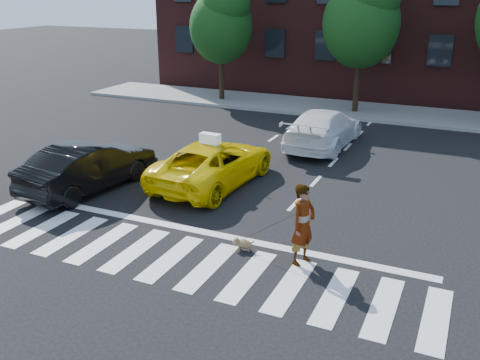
% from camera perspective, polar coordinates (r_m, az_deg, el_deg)
% --- Properties ---
extents(ground, '(120.00, 120.00, 0.00)m').
position_cam_1_polar(ground, '(12.97, -7.39, -8.30)').
color(ground, black).
rests_on(ground, ground).
extents(crosswalk, '(13.00, 2.40, 0.01)m').
position_cam_1_polar(crosswalk, '(12.97, -7.39, -8.28)').
color(crosswalk, silver).
rests_on(crosswalk, ground).
extents(stop_line, '(12.00, 0.30, 0.01)m').
position_cam_1_polar(stop_line, '(14.20, -4.02, -5.53)').
color(stop_line, silver).
rests_on(stop_line, ground).
extents(sidewalk_far, '(30.00, 4.00, 0.15)m').
position_cam_1_polar(sidewalk_far, '(28.47, 11.36, 7.38)').
color(sidewalk_far, slate).
rests_on(sidewalk_far, ground).
extents(tree_left, '(3.39, 3.38, 6.50)m').
position_cam_1_polar(tree_left, '(29.74, -1.99, 16.78)').
color(tree_left, black).
rests_on(tree_left, ground).
extents(tree_mid, '(3.69, 3.69, 7.10)m').
position_cam_1_polar(tree_mid, '(27.25, 12.95, 16.88)').
color(tree_mid, black).
rests_on(tree_mid, ground).
extents(taxi, '(2.67, 5.26, 1.42)m').
position_cam_1_polar(taxi, '(17.35, -2.85, 1.84)').
color(taxi, yellow).
rests_on(taxi, ground).
extents(black_sedan, '(2.24, 4.84, 1.54)m').
position_cam_1_polar(black_sedan, '(17.48, -15.80, 1.42)').
color(black_sedan, black).
rests_on(black_sedan, ground).
extents(white_suv, '(2.27, 5.27, 1.51)m').
position_cam_1_polar(white_suv, '(21.71, 8.91, 5.48)').
color(white_suv, white).
rests_on(white_suv, ground).
extents(woman, '(0.68, 0.83, 1.95)m').
position_cam_1_polar(woman, '(12.34, 6.75, -4.76)').
color(woman, '#999999').
rests_on(woman, ground).
extents(dog, '(0.56, 0.30, 0.32)m').
position_cam_1_polar(dog, '(13.15, 0.28, -6.78)').
color(dog, '#8D6048').
rests_on(dog, ground).
extents(taxi_sign, '(0.67, 0.32, 0.32)m').
position_cam_1_polar(taxi_sign, '(16.92, -3.20, 4.45)').
color(taxi_sign, white).
rests_on(taxi_sign, taxi).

